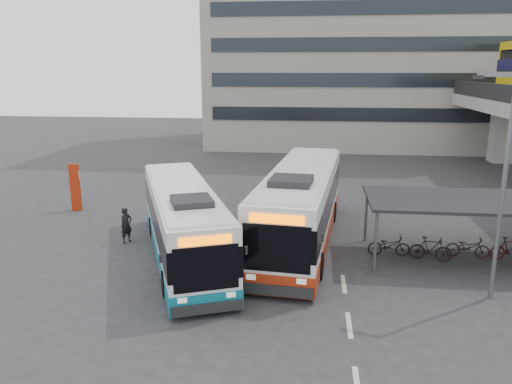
# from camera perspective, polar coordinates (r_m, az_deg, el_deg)

# --- Properties ---
(ground) EXTENTS (120.00, 120.00, 0.00)m
(ground) POSITION_cam_1_polar(r_m,az_deg,el_deg) (18.64, 2.18, -10.10)
(ground) COLOR #28282B
(ground) RESTS_ON ground
(bike_shelter) EXTENTS (10.00, 4.00, 2.54)m
(bike_shelter) POSITION_cam_1_polar(r_m,az_deg,el_deg) (22.11, 25.36, -3.59)
(bike_shelter) COLOR #595B60
(bike_shelter) RESTS_ON ground
(office_block) EXTENTS (30.00, 15.00, 25.00)m
(office_block) POSITION_cam_1_polar(r_m,az_deg,el_deg) (53.41, 12.32, 18.93)
(office_block) COLOR gray
(office_block) RESTS_ON ground
(road_markings) EXTENTS (0.15, 7.60, 0.01)m
(road_markings) POSITION_cam_1_polar(r_m,az_deg,el_deg) (15.96, 10.60, -14.71)
(road_markings) COLOR beige
(road_markings) RESTS_ON ground
(bus_main) EXTENTS (3.89, 12.40, 3.61)m
(bus_main) POSITION_cam_1_polar(r_m,az_deg,el_deg) (22.16, 5.13, -1.59)
(bus_main) COLOR white
(bus_main) RESTS_ON ground
(bus_teal) EXTENTS (6.26, 10.96, 3.22)m
(bus_teal) POSITION_cam_1_polar(r_m,az_deg,el_deg) (20.53, -8.31, -3.49)
(bus_teal) COLOR white
(bus_teal) RESTS_ON ground
(pedestrian) EXTENTS (0.63, 0.70, 1.61)m
(pedestrian) POSITION_cam_1_polar(r_m,az_deg,el_deg) (22.98, -14.60, -3.69)
(pedestrian) COLOR black
(pedestrian) RESTS_ON ground
(lamp_post) EXTENTS (1.29, 0.49, 7.50)m
(lamp_post) POSITION_cam_1_polar(r_m,az_deg,el_deg) (17.81, 26.26, 1.76)
(lamp_post) COLOR #595B60
(lamp_post) RESTS_ON ground
(sign_totem_north) EXTENTS (0.56, 0.22, 2.60)m
(sign_totem_north) POSITION_cam_1_polar(r_m,az_deg,el_deg) (28.83, -19.96, 0.58)
(sign_totem_north) COLOR #A6230A
(sign_totem_north) RESTS_ON ground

